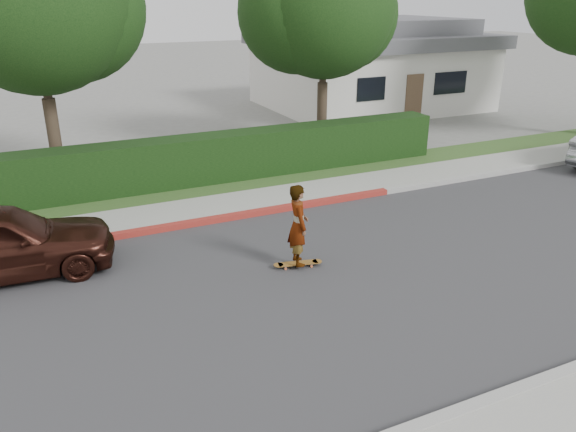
# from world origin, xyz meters

# --- Properties ---
(ground) EXTENTS (120.00, 120.00, 0.00)m
(ground) POSITION_xyz_m (0.00, 0.00, 0.00)
(ground) COLOR slate
(ground) RESTS_ON ground
(road) EXTENTS (60.00, 8.00, 0.01)m
(road) POSITION_xyz_m (0.00, 0.00, 0.01)
(road) COLOR #2D2D30
(road) RESTS_ON ground
(curb_far) EXTENTS (60.00, 0.20, 0.15)m
(curb_far) POSITION_xyz_m (0.00, 4.10, 0.07)
(curb_far) COLOR #9E9E99
(curb_far) RESTS_ON ground
(curb_red_section) EXTENTS (12.00, 0.21, 0.15)m
(curb_red_section) POSITION_xyz_m (-5.00, 4.10, 0.08)
(curb_red_section) COLOR maroon
(curb_red_section) RESTS_ON ground
(sidewalk_far) EXTENTS (60.00, 1.60, 0.12)m
(sidewalk_far) POSITION_xyz_m (0.00, 5.00, 0.06)
(sidewalk_far) COLOR gray
(sidewalk_far) RESTS_ON ground
(planting_strip) EXTENTS (60.00, 1.60, 0.10)m
(planting_strip) POSITION_xyz_m (0.00, 6.60, 0.05)
(planting_strip) COLOR #2D4C1E
(planting_strip) RESTS_ON ground
(hedge) EXTENTS (15.00, 1.00, 1.50)m
(hedge) POSITION_xyz_m (-3.00, 7.20, 0.75)
(hedge) COLOR black
(hedge) RESTS_ON ground
(tree_left) EXTENTS (5.99, 5.21, 8.00)m
(tree_left) POSITION_xyz_m (-7.51, 8.69, 5.26)
(tree_left) COLOR #33261C
(tree_left) RESTS_ON ground
(tree_center) EXTENTS (5.66, 4.84, 7.44)m
(tree_center) POSITION_xyz_m (1.49, 9.19, 4.90)
(tree_center) COLOR #33261C
(tree_center) RESTS_ON ground
(house) EXTENTS (10.60, 8.60, 4.30)m
(house) POSITION_xyz_m (8.00, 16.00, 2.10)
(house) COLOR beige
(house) RESTS_ON ground
(skateboard) EXTENTS (1.07, 0.44, 0.10)m
(skateboard) POSITION_xyz_m (-3.36, 0.94, 0.09)
(skateboard) COLOR #C56036
(skateboard) RESTS_ON ground
(skateboarder) EXTENTS (0.53, 0.70, 1.75)m
(skateboarder) POSITION_xyz_m (-3.36, 0.94, 0.98)
(skateboarder) COLOR white
(skateboarder) RESTS_ON skateboard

